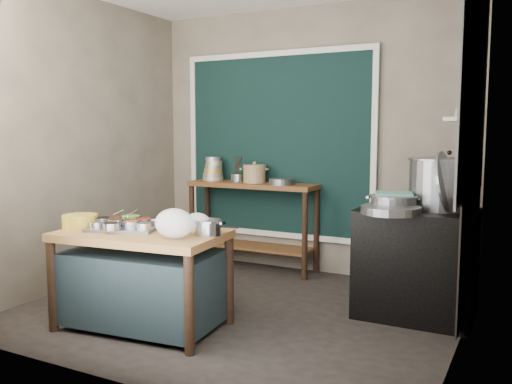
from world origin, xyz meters
The scene contains 30 objects.
floor centered at (0.00, 0.00, -0.01)m, with size 3.50×3.00×0.02m, color black.
back_wall centered at (0.00, 1.51, 1.40)m, with size 3.50×0.02×2.80m, color gray.
left_wall centered at (-1.76, 0.00, 1.40)m, with size 0.02×3.00×2.80m, color gray.
right_wall centered at (1.76, 0.00, 1.40)m, with size 0.02×3.00×2.80m, color gray.
curtain_panel centered at (-0.35, 1.47, 1.35)m, with size 2.10×0.02×1.90m, color black.
curtain_frame centered at (-0.35, 1.46, 1.35)m, with size 2.22×0.03×2.02m, color beige, non-canonical shape.
tile_panel centered at (1.74, 0.55, 1.85)m, with size 0.02×1.70×1.70m, color #B2B2AA.
soot_patch centered at (1.74, 0.65, 0.70)m, with size 0.01×1.30×1.30m, color black.
wall_shelf centered at (1.63, 0.85, 1.60)m, with size 0.22×0.70×0.03m, color beige.
prep_table centered at (-0.45, -0.70, 0.38)m, with size 1.25×0.72×0.75m, color olive.
back_counter centered at (-0.55, 1.28, 0.47)m, with size 1.45×0.40×0.95m, color brown.
stove_block centered at (1.35, 0.55, 0.42)m, with size 0.90×0.68×0.85m, color black.
stove_top centered at (1.35, 0.55, 0.86)m, with size 0.92×0.69×0.03m, color black.
condiment_tray centered at (-0.63, -0.68, 0.76)m, with size 0.52×0.37×0.02m, color gray.
condiment_bowls centered at (-0.65, -0.67, 0.80)m, with size 0.55×0.43×0.06m.
yellow_basin centered at (-0.98, -0.80, 0.80)m, with size 0.27×0.27×0.10m, color #B39622.
saucepan centered at (0.07, -0.58, 0.81)m, with size 0.21×0.21×0.11m, color gray, non-canonical shape.
plastic_bag_a centered at (-0.07, -0.79, 0.86)m, with size 0.29×0.24×0.21m, color white.
plastic_bag_b centered at (-0.02, -0.58, 0.83)m, with size 0.21×0.18×0.16m, color white.
bowl_stack centered at (-1.07, 1.32, 1.07)m, with size 0.24×0.24×0.27m.
utensil_cup centered at (-0.74, 1.29, 0.99)m, with size 0.14×0.14×0.09m, color gray.
ceramic_crock centered at (-0.53, 1.29, 1.04)m, with size 0.26×0.26×0.17m, color #9B7E54, non-canonical shape.
wide_bowl centered at (-0.17, 1.21, 0.98)m, with size 0.26×0.26×0.06m, color gray.
stock_pot centered at (1.50, 0.64, 1.09)m, with size 0.53×0.53×0.41m, color gray, non-canonical shape.
pot_lid centered at (1.56, 0.50, 1.12)m, with size 0.48×0.48×0.02m, color gray.
steamer centered at (1.19, 0.39, 0.94)m, with size 0.38×0.38×0.12m, color gray, non-canonical shape.
green_cloth centered at (1.19, 0.39, 1.01)m, with size 0.29×0.22×0.02m, color #498474.
shallow_pan centered at (1.21, 0.22, 0.91)m, with size 0.45×0.45×0.06m, color gray.
shelf_bowl_stack centered at (1.63, 0.81, 1.66)m, with size 0.13×0.13×0.11m.
shelf_bowl_green centered at (1.63, 1.00, 1.64)m, with size 0.15×0.15×0.06m, color gray.
Camera 1 is at (2.19, -3.87, 1.51)m, focal length 38.00 mm.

